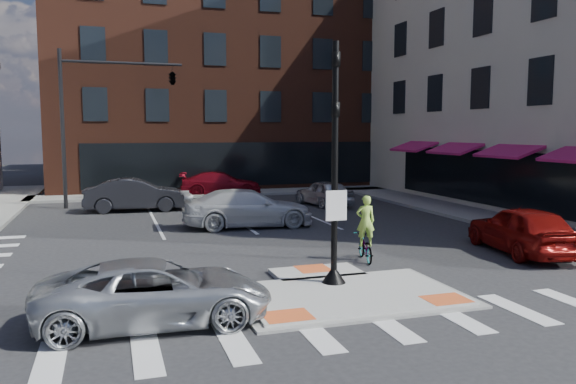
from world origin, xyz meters
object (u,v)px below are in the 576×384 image
object	(u,v)px
red_sedan	(522,229)
white_pickup	(248,208)
cyclist	(365,239)
bg_car_dark	(136,195)
silver_suv	(156,292)
bg_car_red	(221,184)
bg_car_silver	(324,193)

from	to	relation	value
red_sedan	white_pickup	xyz separation A→B (m)	(-7.22, 7.62, -0.01)
cyclist	bg_car_dark	bearing A→B (deg)	-52.80
silver_suv	white_pickup	distance (m)	11.74
silver_suv	bg_car_red	xyz separation A→B (m)	(5.68, 22.50, 0.06)
bg_car_red	cyclist	world-z (taller)	cyclist
bg_car_red	white_pickup	bearing A→B (deg)	-174.30
bg_car_silver	bg_car_red	distance (m)	7.75
silver_suv	bg_car_dark	bearing A→B (deg)	0.83
silver_suv	bg_car_red	size ratio (longest dim) A/B	0.96
white_pickup	cyclist	size ratio (longest dim) A/B	2.67
bg_car_red	cyclist	xyz separation A→B (m)	(0.83, -18.70, -0.04)
bg_car_red	cyclist	bearing A→B (deg)	-166.26
red_sedan	bg_car_dark	xyz separation A→B (m)	(-11.41, 13.80, 0.02)
silver_suv	white_pickup	world-z (taller)	white_pickup
white_pickup	bg_car_silver	xyz separation A→B (m)	(5.39, 5.22, -0.09)
bg_car_red	bg_car_dark	bearing A→B (deg)	147.17
bg_car_red	red_sedan	bearing A→B (deg)	-151.29
red_sedan	bg_car_silver	size ratio (longest dim) A/B	1.14
silver_suv	bg_car_dark	size ratio (longest dim) A/B	0.97
silver_suv	cyclist	world-z (taller)	cyclist
red_sedan	silver_suv	bearing A→B (deg)	24.89
silver_suv	bg_car_dark	distance (m)	17.00
bg_car_dark	cyclist	size ratio (longest dim) A/B	2.44
bg_car_dark	silver_suv	bearing A→B (deg)	-177.99
bg_car_dark	bg_car_silver	world-z (taller)	bg_car_dark
white_pickup	cyclist	bearing A→B (deg)	-161.89
red_sedan	bg_car_silver	bearing A→B (deg)	-72.21
silver_suv	cyclist	xyz separation A→B (m)	(6.51, 3.80, 0.02)
red_sedan	white_pickup	bearing A→B (deg)	-36.85
bg_car_dark	bg_car_silver	bearing A→B (deg)	-92.53
white_pickup	bg_car_dark	distance (m)	7.47
cyclist	red_sedan	bearing A→B (deg)	-174.31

